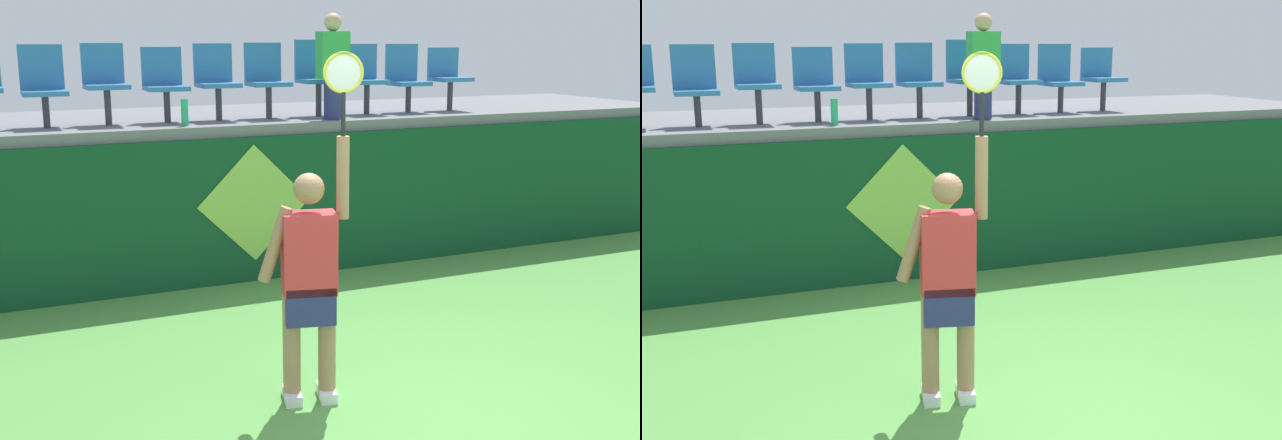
{
  "view_description": "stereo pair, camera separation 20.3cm",
  "coord_description": "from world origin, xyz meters",
  "views": [
    {
      "loc": [
        -2.8,
        -4.26,
        2.6
      ],
      "look_at": [
        -0.37,
        1.27,
        1.19
      ],
      "focal_mm": 43.78,
      "sensor_mm": 36.0,
      "label": 1
    },
    {
      "loc": [
        -2.61,
        -4.34,
        2.6
      ],
      "look_at": [
        -0.37,
        1.27,
        1.19
      ],
      "focal_mm": 43.78,
      "sensor_mm": 36.0,
      "label": 2
    }
  ],
  "objects": [
    {
      "name": "stadium_chair_5",
      "position": [
        0.28,
        4.28,
        2.17
      ],
      "size": [
        0.44,
        0.42,
        0.85
      ],
      "color": "#38383D",
      "rests_on": "spectator_platform"
    },
    {
      "name": "court_back_wall",
      "position": [
        0.0,
        3.63,
        0.79
      ],
      "size": [
        12.03,
        0.2,
        1.58
      ],
      "primitive_type": "cube",
      "color": "#0F4223",
      "rests_on": "ground_plane"
    },
    {
      "name": "stadium_chair_1",
      "position": [
        -2.14,
        4.28,
        2.15
      ],
      "size": [
        0.44,
        0.42,
        0.84
      ],
      "color": "#38383D",
      "rests_on": "spectator_platform"
    },
    {
      "name": "stadium_chair_2",
      "position": [
        -1.52,
        4.28,
        2.18
      ],
      "size": [
        0.44,
        0.42,
        0.85
      ],
      "color": "#38383D",
      "rests_on": "spectator_platform"
    },
    {
      "name": "spectator_0",
      "position": [
        0.9,
        3.81,
        2.32
      ],
      "size": [
        0.34,
        0.2,
        1.17
      ],
      "color": "navy",
      "rests_on": "spectator_platform"
    },
    {
      "name": "water_bottle",
      "position": [
        -0.8,
        3.82,
        1.84
      ],
      "size": [
        0.07,
        0.07,
        0.28
      ],
      "primitive_type": "cylinder",
      "color": "#26B272",
      "rests_on": "spectator_platform"
    },
    {
      "name": "spectator_platform",
      "position": [
        0.0,
        4.9,
        1.64
      ],
      "size": [
        12.03,
        2.63,
        0.12
      ],
      "primitive_type": "cube",
      "color": "slate",
      "rests_on": "court_back_wall"
    },
    {
      "name": "tennis_player",
      "position": [
        -0.73,
        0.63,
        0.95
      ],
      "size": [
        0.74,
        0.34,
        2.51
      ],
      "color": "white",
      "rests_on": "ground_plane"
    },
    {
      "name": "wall_signage_mount",
      "position": [
        -0.14,
        3.53,
        0.0
      ],
      "size": [
        1.27,
        0.01,
        1.51
      ],
      "color": "#0F4223",
      "rests_on": "ground_plane"
    },
    {
      "name": "stadium_chair_4",
      "position": [
        -0.31,
        4.28,
        2.17
      ],
      "size": [
        0.44,
        0.42,
        0.84
      ],
      "color": "#38383D",
      "rests_on": "spectator_platform"
    },
    {
      "name": "stadium_chair_9",
      "position": [
        2.72,
        4.27,
        2.15
      ],
      "size": [
        0.44,
        0.42,
        0.78
      ],
      "color": "#38383D",
      "rests_on": "spectator_platform"
    },
    {
      "name": "stadium_chair_7",
      "position": [
        1.54,
        4.28,
        2.17
      ],
      "size": [
        0.44,
        0.42,
        0.83
      ],
      "color": "#38383D",
      "rests_on": "spectator_platform"
    },
    {
      "name": "stadium_chair_8",
      "position": [
        2.12,
        4.28,
        2.15
      ],
      "size": [
        0.44,
        0.42,
        0.83
      ],
      "color": "#38383D",
      "rests_on": "spectator_platform"
    },
    {
      "name": "stadium_chair_6",
      "position": [
        0.9,
        4.28,
        2.2
      ],
      "size": [
        0.44,
        0.42,
        0.88
      ],
      "color": "#38383D",
      "rests_on": "spectator_platform"
    },
    {
      "name": "ground_plane",
      "position": [
        0.0,
        0.0,
        0.0
      ],
      "size": [
        40.0,
        40.0,
        0.0
      ],
      "primitive_type": "plane",
      "color": "#519342"
    },
    {
      "name": "stadium_chair_3",
      "position": [
        -0.89,
        4.28,
        2.15
      ],
      "size": [
        0.44,
        0.42,
        0.8
      ],
      "color": "#38383D",
      "rests_on": "spectator_platform"
    }
  ]
}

